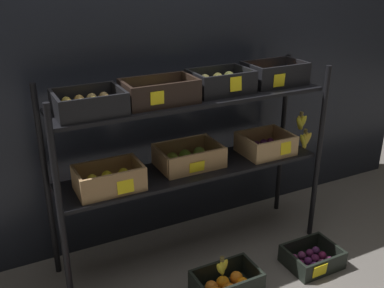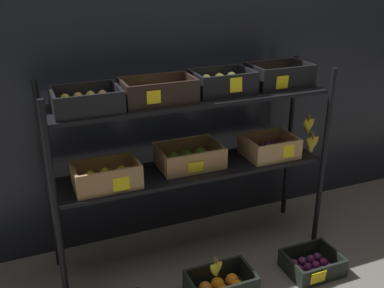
{
  "view_description": "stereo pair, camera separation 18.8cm",
  "coord_description": "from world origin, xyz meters",
  "views": [
    {
      "loc": [
        -1.05,
        -2.07,
        1.69
      ],
      "look_at": [
        0.0,
        0.0,
        0.72
      ],
      "focal_mm": 41.75,
      "sensor_mm": 36.0,
      "label": 1
    },
    {
      "loc": [
        -0.88,
        -2.15,
        1.69
      ],
      "look_at": [
        0.0,
        0.0,
        0.72
      ],
      "focal_mm": 41.75,
      "sensor_mm": 36.0,
      "label": 2
    }
  ],
  "objects": [
    {
      "name": "crate_ground_plum",
      "position": [
        0.57,
        -0.44,
        0.04
      ],
      "size": [
        0.31,
        0.26,
        0.11
      ],
      "color": "black",
      "rests_on": "ground_plane"
    },
    {
      "name": "display_rack",
      "position": [
        0.0,
        0.0,
        0.82
      ],
      "size": [
        1.68,
        0.39,
        1.13
      ],
      "color": "black",
      "rests_on": "ground_plane"
    },
    {
      "name": "ground_plane",
      "position": [
        0.0,
        0.0,
        0.0
      ],
      "size": [
        10.0,
        10.0,
        0.0
      ],
      "primitive_type": "plane",
      "color": "#605B56"
    },
    {
      "name": "banana_bunch_loose",
      "position": [
        -0.04,
        -0.43,
        0.18
      ],
      "size": [
        0.09,
        0.04,
        0.11
      ],
      "color": "brown",
      "rests_on": "crate_ground_orange"
    },
    {
      "name": "storefront_wall",
      "position": [
        0.0,
        0.38,
        0.98
      ],
      "size": [
        3.97,
        0.12,
        1.95
      ],
      "primitive_type": "cube",
      "color": "black",
      "rests_on": "ground_plane"
    },
    {
      "name": "crate_ground_orange",
      "position": [
        -0.01,
        -0.42,
        0.05
      ],
      "size": [
        0.36,
        0.23,
        0.14
      ],
      "color": "black",
      "rests_on": "ground_plane"
    }
  ]
}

